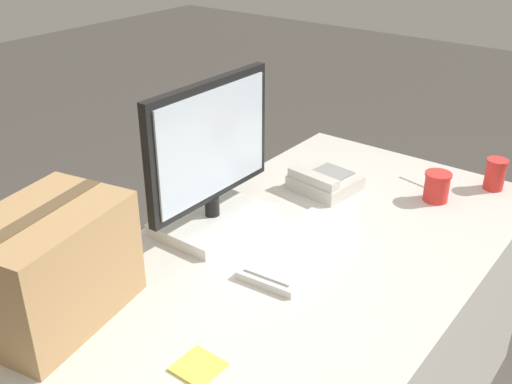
% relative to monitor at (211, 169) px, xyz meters
% --- Properties ---
extents(office_desk, '(1.80, 0.90, 0.72)m').
position_rel_monitor_xyz_m(office_desk, '(-0.05, -0.30, -0.55)').
color(office_desk, beige).
rests_on(office_desk, ground_plane).
extents(monitor, '(0.49, 0.24, 0.45)m').
position_rel_monitor_xyz_m(monitor, '(0.00, 0.00, 0.00)').
color(monitor, white).
rests_on(monitor, office_desk).
extents(keyboard, '(0.44, 0.20, 0.03)m').
position_rel_monitor_xyz_m(keyboard, '(0.04, -0.30, -0.17)').
color(keyboard, silver).
rests_on(keyboard, office_desk).
extents(desk_phone, '(0.21, 0.22, 0.08)m').
position_rel_monitor_xyz_m(desk_phone, '(0.41, -0.14, -0.16)').
color(desk_phone, beige).
rests_on(desk_phone, office_desk).
extents(paper_cup_left, '(0.09, 0.09, 0.10)m').
position_rel_monitor_xyz_m(paper_cup_left, '(0.56, -0.47, -0.14)').
color(paper_cup_left, red).
rests_on(paper_cup_left, office_desk).
extents(paper_cup_right, '(0.07, 0.07, 0.11)m').
position_rel_monitor_xyz_m(paper_cup_right, '(0.76, -0.60, -0.13)').
color(paper_cup_right, red).
rests_on(paper_cup_right, office_desk).
extents(spoon, '(0.05, 0.15, 0.00)m').
position_rel_monitor_xyz_m(spoon, '(0.63, -0.41, -0.18)').
color(spoon, silver).
rests_on(spoon, office_desk).
extents(cardboard_box, '(0.41, 0.32, 0.28)m').
position_rel_monitor_xyz_m(cardboard_box, '(-0.55, 0.01, -0.05)').
color(cardboard_box, tan).
rests_on(cardboard_box, office_desk).
extents(sticky_note_pad, '(0.09, 0.09, 0.01)m').
position_rel_monitor_xyz_m(sticky_note_pad, '(-0.48, -0.37, -0.18)').
color(sticky_note_pad, '#E5DB4C').
rests_on(sticky_note_pad, office_desk).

